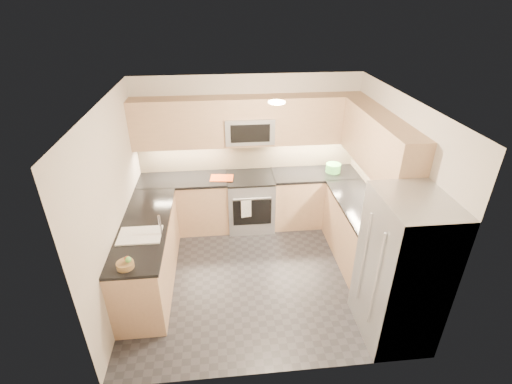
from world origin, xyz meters
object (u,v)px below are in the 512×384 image
microwave (249,129)px  cutting_board (222,178)px  utensil_bowl (333,168)px  fruit_basket (125,265)px  gas_range (250,202)px  refrigerator (401,270)px

microwave → cutting_board: bearing=-161.9°
utensil_bowl → cutting_board: size_ratio=0.68×
cutting_board → fruit_basket: fruit_basket is taller
gas_range → refrigerator: refrigerator is taller
microwave → fruit_basket: (-1.55, -2.24, -0.73)m
refrigerator → utensil_bowl: size_ratio=7.34×
cutting_board → fruit_basket: (-1.09, -2.09, 0.03)m
microwave → cutting_board: 0.90m
fruit_basket → gas_range: bearing=53.7°
microwave → utensil_bowl: size_ratio=3.10×
microwave → fruit_basket: microwave is taller
gas_range → microwave: microwave is taller
microwave → fruit_basket: size_ratio=4.03×
fruit_basket → refrigerator: bearing=-5.9°
gas_range → utensil_bowl: bearing=1.5°
gas_range → cutting_board: size_ratio=2.51×
utensil_bowl → cutting_board: bearing=-178.1°
refrigerator → utensil_bowl: refrigerator is taller
utensil_bowl → fruit_basket: 3.65m
gas_range → microwave: bearing=90.0°
refrigerator → utensil_bowl: (-0.06, 2.46, 0.11)m
utensil_bowl → cutting_board: (-1.85, -0.06, -0.06)m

